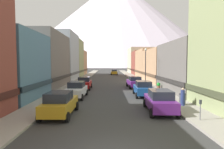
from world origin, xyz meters
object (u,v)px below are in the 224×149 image
at_px(car_left_2, 84,83).
at_px(car_right_2, 135,82).
at_px(potted_plant_0, 159,86).
at_px(streetlamp_right, 146,62).
at_px(car_left_1, 76,90).
at_px(car_right_0, 160,101).
at_px(car_right_1, 143,88).
at_px(car_left_0, 60,104).
at_px(car_driving_0, 114,72).
at_px(pedestrian_0, 183,97).
at_px(parking_meter_near, 200,107).
at_px(trash_bin_right, 182,99).

height_order(car_left_2, car_right_2, same).
xyz_separation_m(potted_plant_0, streetlamp_right, (-1.65, 1.35, 3.41)).
bearing_deg(car_left_1, car_left_2, 90.02).
bearing_deg(car_right_0, car_right_1, 89.99).
height_order(car_left_0, car_right_0, same).
distance_m(car_right_2, car_driving_0, 31.89).
bearing_deg(car_right_2, car_driving_0, 93.96).
distance_m(potted_plant_0, streetlamp_right, 4.02).
xyz_separation_m(car_left_2, pedestrian_0, (10.05, -11.67, -0.04)).
bearing_deg(car_left_2, pedestrian_0, -49.26).
relative_size(car_left_2, parking_meter_near, 3.32).
distance_m(car_right_2, streetlamp_right, 3.52).
height_order(car_right_1, streetlamp_right, streetlamp_right).
bearing_deg(car_left_2, car_right_1, -38.62).
xyz_separation_m(car_left_2, potted_plant_0, (10.80, -0.76, -0.32)).
height_order(parking_meter_near, trash_bin_right, parking_meter_near).
relative_size(car_left_1, parking_meter_near, 3.36).
bearing_deg(streetlamp_right, car_driving_0, 96.58).
bearing_deg(parking_meter_near, trash_bin_right, 82.52).
bearing_deg(car_right_0, parking_meter_near, -52.90).
bearing_deg(car_left_1, streetlamp_right, 39.32).
xyz_separation_m(car_right_2, pedestrian_0, (2.45, -12.94, -0.04)).
relative_size(car_right_0, car_right_1, 1.01).
distance_m(car_driving_0, streetlamp_right, 32.85).
xyz_separation_m(car_right_2, trash_bin_right, (2.55, -12.60, -0.26)).
distance_m(car_left_0, trash_bin_right, 10.54).
bearing_deg(pedestrian_0, potted_plant_0, 86.07).
xyz_separation_m(car_left_2, car_right_2, (7.60, 1.27, 0.00)).
bearing_deg(car_left_1, parking_meter_near, -43.35).
xyz_separation_m(pedestrian_0, streetlamp_right, (-0.90, 12.26, 3.12)).
distance_m(car_left_2, car_right_0, 15.34).
relative_size(car_left_0, car_right_1, 1.00).
xyz_separation_m(trash_bin_right, streetlamp_right, (-1.00, 11.93, 3.34)).
bearing_deg(streetlamp_right, car_right_0, -96.36).
relative_size(car_right_0, parking_meter_near, 3.37).
bearing_deg(trash_bin_right, potted_plant_0, 86.48).
distance_m(car_left_1, potted_plant_0, 12.43).
distance_m(car_left_0, streetlamp_right, 17.63).
bearing_deg(car_left_0, car_driving_0, 83.48).
distance_m(parking_meter_near, trash_bin_right, 4.63).
relative_size(car_left_2, car_right_0, 0.99).
bearing_deg(pedestrian_0, car_left_2, 130.74).
bearing_deg(parking_meter_near, streetlamp_right, 91.39).
height_order(car_left_2, car_right_1, same).
height_order(car_right_0, car_right_2, same).
bearing_deg(car_driving_0, car_left_0, -96.52).
relative_size(car_left_1, car_right_1, 1.00).
bearing_deg(car_right_0, car_driving_0, 92.71).
relative_size(car_driving_0, pedestrian_0, 2.83).
distance_m(car_right_1, streetlamp_right, 7.51).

